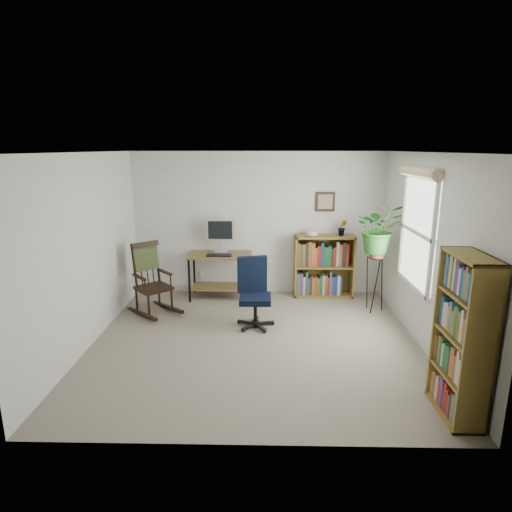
{
  "coord_description": "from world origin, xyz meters",
  "views": [
    {
      "loc": [
        0.12,
        -5.12,
        2.45
      ],
      "look_at": [
        0.0,
        0.4,
        1.05
      ],
      "focal_mm": 30.0,
      "sensor_mm": 36.0,
      "label": 1
    }
  ],
  "objects_px": {
    "low_bookshelf": "(324,266)",
    "tall_bookshelf": "(463,338)",
    "rocking_chair": "(153,278)",
    "office_chair": "(255,293)",
    "desk": "(220,276)"
  },
  "relations": [
    {
      "from": "low_bookshelf",
      "to": "tall_bookshelf",
      "type": "height_order",
      "value": "tall_bookshelf"
    },
    {
      "from": "rocking_chair",
      "to": "low_bookshelf",
      "type": "height_order",
      "value": "rocking_chair"
    },
    {
      "from": "office_chair",
      "to": "rocking_chair",
      "type": "xyz_separation_m",
      "value": [
        -1.55,
        0.49,
        0.05
      ]
    },
    {
      "from": "rocking_chair",
      "to": "low_bookshelf",
      "type": "distance_m",
      "value": 2.8
    },
    {
      "from": "office_chair",
      "to": "low_bookshelf",
      "type": "bearing_deg",
      "value": 35.97
    },
    {
      "from": "office_chair",
      "to": "tall_bookshelf",
      "type": "height_order",
      "value": "tall_bookshelf"
    },
    {
      "from": "rocking_chair",
      "to": "tall_bookshelf",
      "type": "bearing_deg",
      "value": -77.28
    },
    {
      "from": "office_chair",
      "to": "low_bookshelf",
      "type": "relative_size",
      "value": 0.95
    },
    {
      "from": "office_chair",
      "to": "low_bookshelf",
      "type": "xyz_separation_m",
      "value": [
        1.12,
        1.34,
        0.03
      ]
    },
    {
      "from": "desk",
      "to": "low_bookshelf",
      "type": "height_order",
      "value": "low_bookshelf"
    },
    {
      "from": "office_chair",
      "to": "tall_bookshelf",
      "type": "relative_size",
      "value": 0.64
    },
    {
      "from": "rocking_chair",
      "to": "tall_bookshelf",
      "type": "height_order",
      "value": "tall_bookshelf"
    },
    {
      "from": "rocking_chair",
      "to": "tall_bookshelf",
      "type": "relative_size",
      "value": 0.71
    },
    {
      "from": "tall_bookshelf",
      "to": "desk",
      "type": "bearing_deg",
      "value": 128.46
    },
    {
      "from": "office_chair",
      "to": "tall_bookshelf",
      "type": "distance_m",
      "value": 2.78
    }
  ]
}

